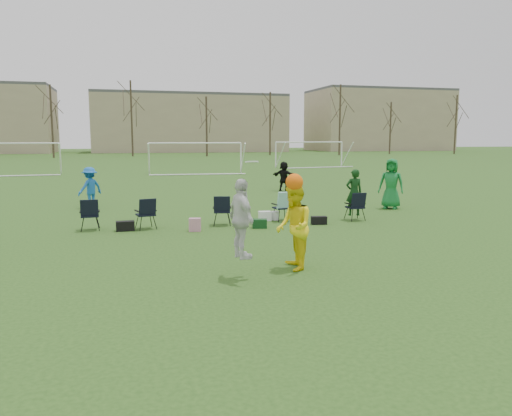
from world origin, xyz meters
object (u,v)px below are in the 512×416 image
object	(u,v)px
fielder_green_far	(391,184)
goal_right	(310,147)
center_contest	(278,223)
fielder_blue	(90,188)
goal_left	(8,150)
fielder_black	(284,176)
goal_mid	(196,149)

from	to	relation	value
fielder_green_far	goal_right	bearing A→B (deg)	114.20
center_contest	goal_right	size ratio (longest dim) A/B	0.32
fielder_blue	goal_right	world-z (taller)	goal_right
goal_left	goal_right	bearing A→B (deg)	3.75
center_contest	fielder_black	bearing A→B (deg)	71.27
fielder_black	goal_left	size ratio (longest dim) A/B	0.21
goal_left	goal_right	size ratio (longest dim) A/B	1.01
center_contest	goal_left	distance (m)	33.92
center_contest	goal_left	world-z (taller)	goal_left
fielder_green_far	fielder_black	world-z (taller)	fielder_green_far
fielder_blue	fielder_black	xyz separation A→B (m)	(9.60, 4.15, -0.04)
center_contest	goal_right	bearing A→B (deg)	67.86
fielder_green_far	goal_left	bearing A→B (deg)	166.77
fielder_blue	goal_right	bearing A→B (deg)	-167.52
fielder_blue	fielder_green_far	xyz separation A→B (m)	(11.62, -3.36, 0.18)
fielder_blue	goal_right	distance (m)	31.13
fielder_black	fielder_blue	bearing A→B (deg)	67.90
fielder_blue	goal_right	size ratio (longest dim) A/B	0.22
fielder_blue	fielder_black	distance (m)	10.46
fielder_black	center_contest	xyz separation A→B (m)	(-5.24, -15.45, 0.26)
goal_right	goal_left	bearing A→B (deg)	-179.25
fielder_blue	center_contest	size ratio (longest dim) A/B	0.70
fielder_green_far	fielder_black	xyz separation A→B (m)	(-2.02, 7.51, -0.21)
center_contest	goal_mid	size ratio (longest dim) A/B	0.32
goal_mid	goal_right	xyz separation A→B (m)	(12.00, 6.00, 0.00)
fielder_green_far	goal_left	distance (m)	30.40
fielder_blue	goal_left	xyz separation A→B (m)	(-7.01, 20.64, 1.10)
center_contest	goal_left	size ratio (longest dim) A/B	0.32
fielder_green_far	goal_right	world-z (taller)	goal_right
goal_left	fielder_green_far	bearing A→B (deg)	-57.18
fielder_green_far	fielder_black	bearing A→B (deg)	143.98
fielder_blue	goal_mid	world-z (taller)	goal_mid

